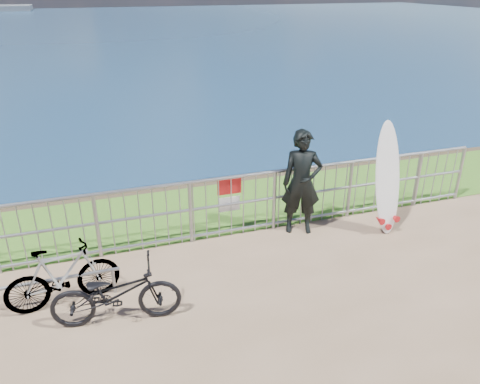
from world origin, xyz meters
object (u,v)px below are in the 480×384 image
object	(u,v)px
bicycle_near	(116,294)
surfboard	(387,183)
bicycle_far	(62,276)
surfer	(302,183)

from	to	relation	value
bicycle_near	surfboard	bearing A→B (deg)	-70.07
bicycle_near	bicycle_far	distance (m)	0.88
surfer	bicycle_far	bearing A→B (deg)	-148.39
bicycle_near	bicycle_far	bearing A→B (deg)	54.98
surfer	bicycle_far	world-z (taller)	surfer
surfer	surfboard	xyz separation A→B (m)	(1.41, -0.43, -0.01)
bicycle_far	bicycle_near	bearing A→B (deg)	-140.58
surfer	surfboard	bearing A→B (deg)	1.93
surfboard	bicycle_far	size ratio (longest dim) A/B	1.31
surfboard	bicycle_far	distance (m)	5.38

